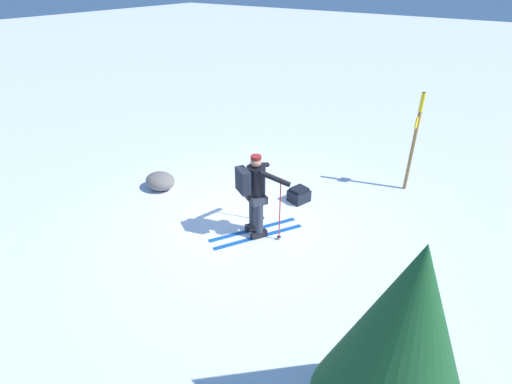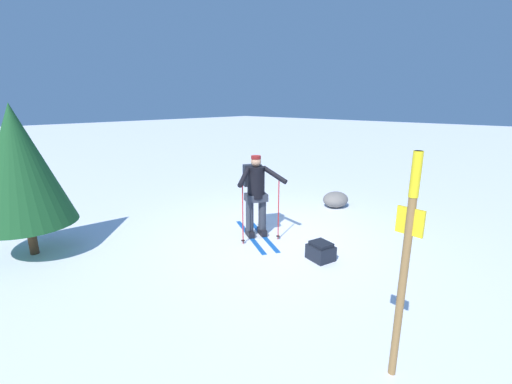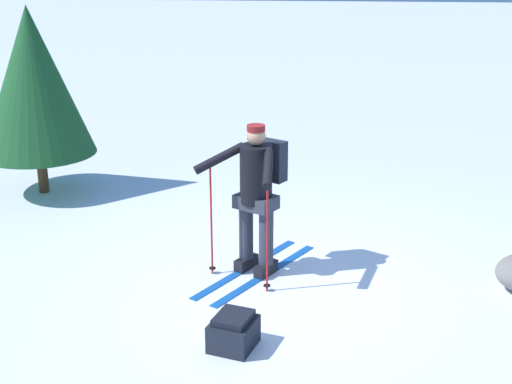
# 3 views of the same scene
# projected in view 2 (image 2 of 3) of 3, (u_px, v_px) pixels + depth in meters

# --- Properties ---
(ground_plane) EXTENTS (80.00, 80.00, 0.00)m
(ground_plane) POSITION_uv_depth(u_px,v_px,m) (275.00, 234.00, 6.80)
(ground_plane) COLOR white
(skier) EXTENTS (1.21, 1.71, 1.59)m
(skier) POSITION_uv_depth(u_px,v_px,m) (256.00, 191.00, 6.52)
(skier) COLOR #144C9E
(skier) RESTS_ON ground_plane
(dropped_backpack) EXTENTS (0.44, 0.47, 0.31)m
(dropped_backpack) POSITION_uv_depth(u_px,v_px,m) (321.00, 251.00, 5.69)
(dropped_backpack) COLOR black
(dropped_backpack) RESTS_ON ground_plane
(trail_marker) EXTENTS (0.08, 0.24, 2.17)m
(trail_marker) POSITION_uv_depth(u_px,v_px,m) (406.00, 251.00, 3.00)
(trail_marker) COLOR olive
(trail_marker) RESTS_ON ground_plane
(rock_boulder) EXTENTS (0.69, 0.59, 0.38)m
(rock_boulder) POSITION_uv_depth(u_px,v_px,m) (336.00, 199.00, 8.53)
(rock_boulder) COLOR slate
(rock_boulder) RESTS_ON ground_plane
(pine_tree) EXTENTS (1.53, 1.53, 2.55)m
(pine_tree) POSITION_uv_depth(u_px,v_px,m) (19.00, 166.00, 5.54)
(pine_tree) COLOR #4C331E
(pine_tree) RESTS_ON ground_plane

